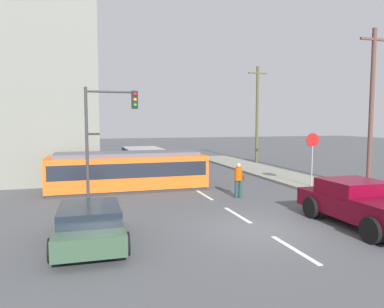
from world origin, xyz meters
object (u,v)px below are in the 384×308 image
traffic_light_mast (107,122)px  utility_pole_mid (257,113)px  pedestrian_crossing (239,178)px  stop_sign (312,148)px  city_bus (145,159)px  parked_sedan_furthest (83,154)px  pickup_truck_parked (363,204)px  parked_sedan_near (90,224)px  parked_sedan_mid (83,170)px  streetcar_tram (128,170)px  parked_sedan_far (93,161)px  utility_pole_near (371,106)px

traffic_light_mast → utility_pole_mid: 18.24m
pedestrian_crossing → stop_sign: size_ratio=0.58×
city_bus → parked_sedan_furthest: size_ratio=1.28×
pickup_truck_parked → parked_sedan_near: bearing=174.9°
parked_sedan_mid → traffic_light_mast: 6.76m
parked_sedan_furthest → streetcar_tram: bearing=-81.7°
city_bus → pedestrian_crossing: size_ratio=3.30×
parked_sedan_far → traffic_light_mast: traffic_light_mast is taller
parked_sedan_near → stop_sign: bearing=26.6°
parked_sedan_near → pedestrian_crossing: bearing=34.9°
pickup_truck_parked → utility_pole_near: size_ratio=0.58×
parked_sedan_far → utility_pole_mid: utility_pole_mid is taller
pickup_truck_parked → utility_pole_mid: bearing=73.6°
parked_sedan_furthest → utility_pole_mid: 16.47m
parked_sedan_near → parked_sedan_far: (0.50, 17.97, -0.00)m
city_bus → utility_pole_mid: (10.74, 4.20, 3.42)m
parked_sedan_mid → parked_sedan_furthest: size_ratio=1.02×
city_bus → utility_pole_near: utility_pole_near is taller
city_bus → pickup_truck_parked: bearing=-71.2°
city_bus → parked_sedan_near: size_ratio=1.35×
utility_pole_near → utility_pole_mid: 12.97m
parked_sedan_near → traffic_light_mast: size_ratio=0.78×
parked_sedan_far → parked_sedan_furthest: bearing=96.4°
parked_sedan_furthest → traffic_light_mast: 18.18m
parked_sedan_mid → utility_pole_near: 17.18m
streetcar_tram → city_bus: (1.84, 5.77, -0.04)m
parked_sedan_far → stop_sign: size_ratio=1.45×
parked_sedan_near → utility_pole_near: utility_pole_near is taller
parked_sedan_mid → stop_sign: 13.64m
streetcar_tram → stop_sign: bearing=-14.7°
traffic_light_mast → utility_pole_mid: size_ratio=0.61×
utility_pole_mid → pickup_truck_parked: bearing=-106.4°
parked_sedan_furthest → utility_pole_near: size_ratio=0.50×
city_bus → traffic_light_mast: bearing=-111.1°
parked_sedan_near → streetcar_tram: bearing=75.9°
parked_sedan_mid → parked_sedan_far: bearing=82.7°
parked_sedan_near → utility_pole_mid: (14.68, 18.34, 3.80)m
parked_sedan_near → parked_sedan_far: same height
pedestrian_crossing → stop_sign: stop_sign is taller
parked_sedan_furthest → utility_pole_mid: bearing=-21.7°
streetcar_tram → stop_sign: (9.57, -2.52, 1.15)m
parked_sedan_far → stop_sign: stop_sign is taller
city_bus → parked_sedan_furthest: city_bus is taller
pickup_truck_parked → utility_pole_mid: (5.63, 19.15, 3.63)m
streetcar_tram → city_bus: bearing=72.3°
pedestrian_crossing → parked_sedan_far: size_ratio=0.40×
stop_sign → utility_pole_mid: 13.04m
stop_sign → traffic_light_mast: size_ratio=0.55×
parked_sedan_far → parked_sedan_furthest: (-0.71, 6.30, 0.00)m
stop_sign → utility_pole_near: (3.33, -0.48, 2.31)m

